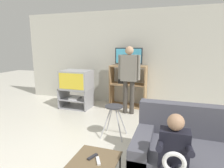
{
  "coord_description": "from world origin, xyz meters",
  "views": [
    {
      "loc": [
        1.22,
        -1.39,
        1.63
      ],
      "look_at": [
        0.11,
        2.05,
        0.9
      ],
      "focal_mm": 30.0,
      "sensor_mm": 36.0,
      "label": 1
    }
  ],
  "objects": [
    {
      "name": "person_seated_child",
      "position": [
        1.29,
        0.39,
        0.57
      ],
      "size": [
        0.33,
        0.43,
        0.97
      ],
      "color": "#2D2D38",
      "rests_on": "ground_plane"
    },
    {
      "name": "person_standing_adult",
      "position": [
        0.25,
        2.92,
        0.99
      ],
      "size": [
        0.53,
        0.2,
        1.64
      ],
      "color": "#3D3833",
      "rests_on": "ground_plane"
    },
    {
      "name": "tv_stand",
      "position": [
        -1.21,
        2.96,
        0.26
      ],
      "size": [
        0.81,
        0.58,
        0.52
      ],
      "color": "#939399",
      "rests_on": "ground_plane"
    },
    {
      "name": "remote_control_black",
      "position": [
        0.41,
        0.4,
        0.38
      ],
      "size": [
        0.09,
        0.15,
        0.02
      ],
      "primitive_type": "cube",
      "rotation": [
        0.0,
        0.0,
        -0.4
      ],
      "color": "#232328",
      "rests_on": "snack_table"
    },
    {
      "name": "folding_stool",
      "position": [
        0.27,
        1.66,
        0.47
      ],
      "size": [
        0.43,
        0.37,
        0.59
      ],
      "color": "#B7B7BC",
      "rests_on": "ground_plane"
    },
    {
      "name": "remote_control_white",
      "position": [
        0.5,
        0.34,
        0.38
      ],
      "size": [
        0.1,
        0.14,
        0.02
      ],
      "primitive_type": "cube",
      "rotation": [
        0.0,
        0.0,
        0.52
      ],
      "color": "silver",
      "rests_on": "snack_table"
    },
    {
      "name": "couch",
      "position": [
        1.56,
        0.95,
        0.28
      ],
      "size": [
        1.51,
        0.97,
        0.85
      ],
      "color": "#4C4C56",
      "rests_on": "ground_plane"
    },
    {
      "name": "wall_back",
      "position": [
        0.0,
        3.75,
        1.3
      ],
      "size": [
        6.4,
        0.06,
        2.6
      ],
      "color": "beige",
      "rests_on": "ground_plane"
    },
    {
      "name": "television_flat",
      "position": [
        0.1,
        3.49,
        1.35
      ],
      "size": [
        0.73,
        0.2,
        0.47
      ],
      "color": "black",
      "rests_on": "media_shelf"
    },
    {
      "name": "television_main",
      "position": [
        -1.18,
        2.95,
        0.77
      ],
      "size": [
        0.77,
        0.57,
        0.49
      ],
      "color": "#9E9EA3",
      "rests_on": "tv_stand"
    },
    {
      "name": "snack_table",
      "position": [
        0.45,
        0.37,
        0.33
      ],
      "size": [
        0.52,
        0.52,
        0.37
      ],
      "color": "brown",
      "rests_on": "ground_plane"
    },
    {
      "name": "media_shelf",
      "position": [
        0.1,
        3.48,
        0.58
      ],
      "size": [
        0.98,
        0.41,
        1.13
      ],
      "color": "#9E7A51",
      "rests_on": "ground_plane"
    }
  ]
}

